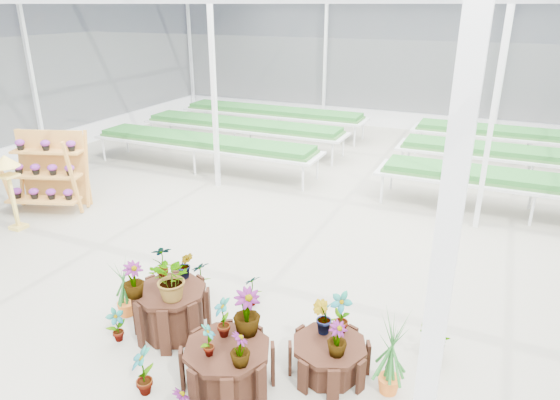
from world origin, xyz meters
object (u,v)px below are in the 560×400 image
at_px(plinth_mid, 228,367).
at_px(plinth_low, 329,358).
at_px(plinth_tall, 172,311).
at_px(bird_table, 12,193).
at_px(shelf_rack, 46,173).

height_order(plinth_mid, plinth_low, plinth_mid).
bearing_deg(plinth_mid, plinth_tall, 153.43).
bearing_deg(plinth_tall, bird_table, 162.16).
distance_m(plinth_tall, plinth_mid, 1.34).
relative_size(plinth_tall, plinth_mid, 0.94).
distance_m(shelf_rack, bird_table, 1.03).
bearing_deg(plinth_low, plinth_mid, -145.01).
height_order(plinth_tall, plinth_low, plinth_tall).
height_order(plinth_tall, plinth_mid, plinth_tall).
height_order(plinth_low, bird_table, bird_table).
xyz_separation_m(plinth_mid, shelf_rack, (-6.21, 3.17, 0.57)).
xyz_separation_m(plinth_tall, bird_table, (-4.83, 1.56, 0.43)).
bearing_deg(shelf_rack, bird_table, -99.48).
relative_size(plinth_mid, shelf_rack, 0.62).
relative_size(plinth_tall, plinth_low, 1.05).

